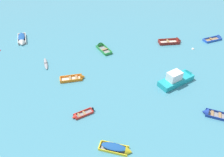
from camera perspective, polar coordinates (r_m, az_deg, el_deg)
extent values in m
cube|color=#4C4C51|center=(46.28, -21.66, 9.06)|extent=(2.44, 3.91, 0.13)
cube|color=white|center=(46.13, -20.90, 9.44)|extent=(1.41, 3.66, 0.52)
cube|color=white|center=(46.26, -22.53, 9.10)|extent=(1.41, 3.66, 0.52)
cube|color=white|center=(47.92, -21.74, 10.31)|extent=(1.27, 0.57, 0.52)
cone|color=white|center=(44.39, -21.69, 8.13)|extent=(1.50, 1.27, 1.27)
cube|color=#937047|center=(46.32, -21.75, 9.49)|extent=(1.25, 0.79, 0.03)
ellipsoid|color=#19478C|center=(46.01, -21.83, 9.71)|extent=(2.28, 3.59, 0.40)
cube|color=beige|center=(43.40, 14.13, 8.75)|extent=(3.68, 1.91, 0.13)
cube|color=maroon|center=(43.92, 13.87, 9.45)|extent=(3.63, 0.66, 0.53)
cube|color=maroon|center=(42.71, 14.48, 8.49)|extent=(3.63, 0.66, 0.53)
cube|color=maroon|center=(42.72, 11.84, 8.92)|extent=(0.37, 1.46, 0.53)
cone|color=maroon|center=(43.99, 16.54, 9.05)|extent=(1.05, 1.53, 1.42)
cube|color=#937047|center=(43.20, 13.95, 9.09)|extent=(0.58, 1.37, 0.03)
cube|color=gray|center=(28.23, -7.21, -8.92)|extent=(2.29, 1.82, 0.08)
cube|color=red|center=(27.88, -6.89, -9.28)|extent=(2.01, 1.28, 0.32)
cube|color=red|center=(28.40, -7.55, -8.24)|extent=(2.01, 1.28, 0.32)
cube|color=red|center=(28.43, -5.06, -7.93)|extent=(0.48, 0.70, 0.32)
cone|color=red|center=(27.87, -9.54, -9.60)|extent=(0.86, 0.93, 0.76)
cube|color=#937047|center=(28.12, -7.01, -8.58)|extent=(0.58, 0.73, 0.03)
cube|color=#937047|center=(27.97, -8.29, -9.06)|extent=(0.58, 0.73, 0.03)
cube|color=black|center=(28.38, -4.90, -7.70)|extent=(0.29, 0.29, 0.45)
cube|color=beige|center=(33.59, -10.18, -0.20)|extent=(3.18, 1.77, 0.11)
cube|color=orange|center=(33.95, -10.27, 0.60)|extent=(3.07, 0.83, 0.44)
cube|color=orange|center=(33.04, -10.14, -0.59)|extent=(3.07, 0.83, 0.44)
cube|color=orange|center=(33.55, -12.87, -0.33)|extent=(0.39, 1.12, 0.44)
cone|color=orange|center=(33.50, -7.44, 0.40)|extent=(0.97, 1.24, 1.10)
cube|color=#937047|center=(33.44, -10.50, 0.10)|extent=(0.57, 1.08, 0.03)
cube|color=#937047|center=(33.44, -8.95, 0.30)|extent=(0.57, 1.08, 0.03)
cube|color=gray|center=(24.93, 0.49, -17.31)|extent=(3.08, 1.62, 0.08)
cube|color=yellow|center=(25.13, 0.80, -16.18)|extent=(3.00, 0.73, 0.32)
cube|color=yellow|center=(24.53, 0.16, -18.15)|extent=(3.00, 0.73, 0.32)
cube|color=yellow|center=(25.08, -3.05, -16.41)|extent=(0.34, 1.05, 0.32)
cone|color=yellow|center=(24.65, 4.26, -17.86)|extent=(0.91, 1.16, 1.03)
cube|color=#937047|center=(24.80, 0.11, -16.99)|extent=(0.52, 1.01, 0.03)
ellipsoid|color=#19478C|center=(24.60, 0.49, -16.79)|extent=(2.82, 1.52, 0.32)
cube|color=#99754C|center=(46.98, 23.89, 8.86)|extent=(3.51, 2.40, 0.10)
cube|color=blue|center=(47.28, 23.46, 9.38)|extent=(3.21, 1.49, 0.40)
cube|color=blue|center=(46.55, 24.43, 8.66)|extent=(3.21, 1.49, 0.40)
cube|color=blue|center=(45.76, 22.34, 8.74)|extent=(0.60, 1.14, 0.40)
cone|color=blue|center=(48.15, 25.54, 9.31)|extent=(1.21, 1.39, 1.17)
cube|color=#937047|center=(46.76, 23.80, 9.08)|extent=(0.78, 1.14, 0.03)
cube|color=gray|center=(39.86, -2.06, 7.15)|extent=(2.79, 3.40, 0.11)
cube|color=#288C3D|center=(39.51, -2.91, 7.10)|extent=(1.90, 2.90, 0.46)
cube|color=#288C3D|center=(40.04, -1.23, 7.61)|extent=(1.90, 2.90, 0.46)
cube|color=#288C3D|center=(38.50, -0.83, 6.25)|extent=(1.16, 0.81, 0.46)
cone|color=#288C3D|center=(41.11, -3.27, 8.46)|extent=(1.48, 1.34, 1.26)
cube|color=#937047|center=(39.59, -1.94, 7.36)|extent=(1.18, 0.93, 0.03)
cube|color=teal|center=(33.55, 15.79, -0.49)|extent=(5.53, 4.62, 0.81)
cone|color=teal|center=(35.38, 18.98, 1.11)|extent=(1.78, 1.91, 1.57)
cube|color=white|center=(32.60, 15.43, 0.58)|extent=(2.37, 2.22, 1.22)
cube|color=black|center=(33.02, 16.55, 1.41)|extent=(0.86, 1.14, 0.54)
cube|color=gray|center=(30.62, 25.14, -8.58)|extent=(3.06, 1.94, 0.09)
cube|color=navy|center=(30.12, 25.20, -9.15)|extent=(2.85, 1.03, 0.37)
cube|color=navy|center=(30.95, 25.21, -7.66)|extent=(2.85, 1.03, 0.37)
cone|color=navy|center=(30.28, 22.35, -7.78)|extent=(1.00, 1.27, 1.10)
cube|color=#937047|center=(30.51, 25.53, -8.35)|extent=(0.62, 1.08, 0.03)
cube|color=#937047|center=(30.36, 23.93, -8.03)|extent=(0.62, 1.08, 0.03)
ellipsoid|color=gray|center=(37.68, -16.32, 3.62)|extent=(1.64, 3.27, 0.30)
torus|color=black|center=(37.61, -16.36, 3.78)|extent=(0.51, 0.51, 0.06)
sphere|color=red|center=(44.35, -26.33, 6.31)|extent=(0.28, 0.28, 0.28)
sphere|color=silver|center=(42.68, 19.67, 6.97)|extent=(0.47, 0.47, 0.47)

